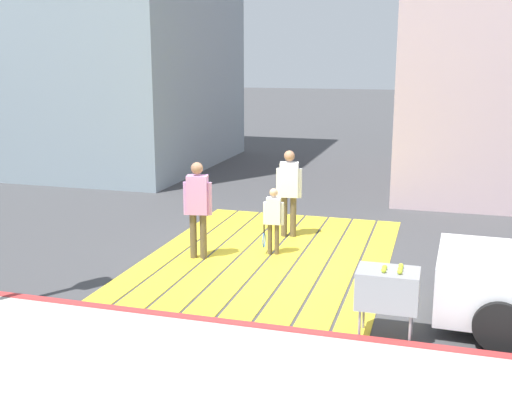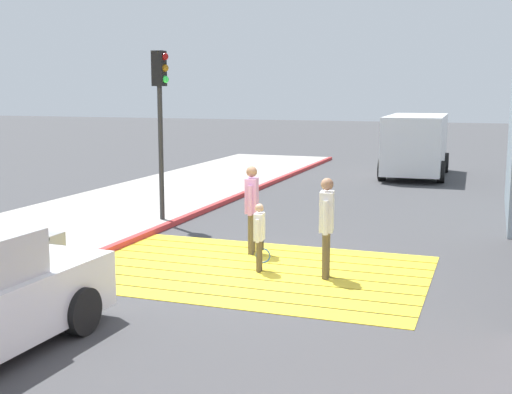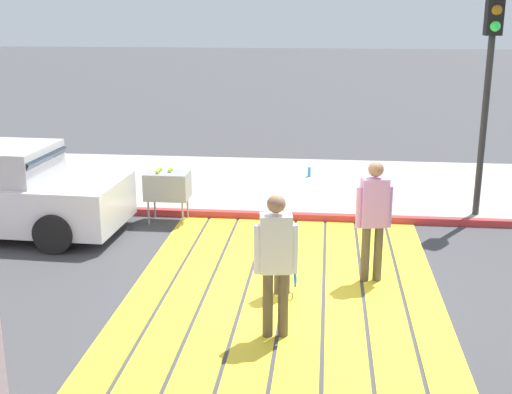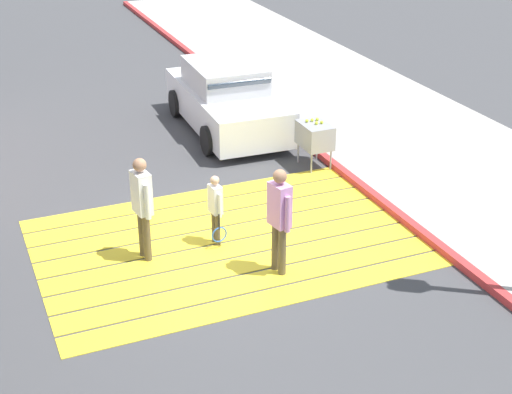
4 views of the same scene
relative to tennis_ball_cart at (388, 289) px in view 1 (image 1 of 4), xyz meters
name	(u,v)px [view 1 (image 1 of 4)]	position (x,y,z in m)	size (l,w,h in m)	color
ground_plane	(269,257)	(2.90, 2.38, -0.70)	(120.00, 120.00, 0.00)	#424244
crosswalk_stripes	(269,257)	(2.90, 2.38, -0.69)	(6.40, 4.35, 0.01)	yellow
curb_painted	(207,323)	(-0.35, 2.38, -0.63)	(0.16, 40.00, 0.13)	#BC3333
tennis_ball_cart	(388,289)	(0.00, 0.00, 0.00)	(0.56, 0.80, 1.02)	#99999E
pedestrian_adult_lead	(289,187)	(4.31, 2.36, 0.35)	(0.28, 0.52, 1.80)	brown
pedestrian_adult_trailing	(198,203)	(2.45, 3.61, 0.35)	(0.29, 0.52, 1.80)	brown
pedestrian_child_with_racket	(273,218)	(3.06, 2.36, 0.02)	(0.28, 0.40, 1.27)	brown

